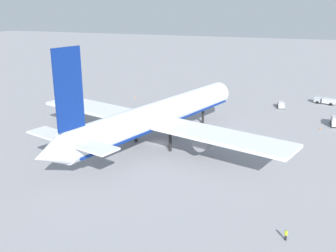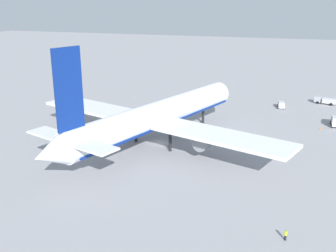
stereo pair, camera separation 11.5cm
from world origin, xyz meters
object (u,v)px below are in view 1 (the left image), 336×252
service_van (281,105)px  service_truck_1 (336,121)px  traffic_cone_2 (135,98)px  service_truck_4 (325,100)px  traffic_cone_0 (320,128)px  ground_worker_0 (286,235)px  airliner (156,116)px

service_van → service_truck_1: bearing=-134.1°
service_truck_1 → traffic_cone_2: bearing=80.2°
service_truck_4 → traffic_cone_0: size_ratio=12.94×
traffic_cone_0 → service_truck_4: bearing=-3.6°
service_truck_4 → ground_worker_0: bearing=175.0°
traffic_cone_2 → service_van: bearing=-85.4°
airliner → ground_worker_0: 44.44m
service_truck_1 → service_truck_4: bearing=4.9°
airliner → traffic_cone_0: (25.70, -37.31, -6.79)m
airliner → service_van: airliner is taller
airliner → service_van: 52.24m
ground_worker_0 → airliner: bearing=45.9°
service_truck_1 → service_van: bearing=45.9°
service_van → ground_worker_0: bearing=-175.5°
service_truck_1 → traffic_cone_0: bearing=136.2°
service_van → ground_worker_0: size_ratio=2.97×
airliner → traffic_cone_2: size_ratio=121.73×
airliner → service_truck_4: 67.81m
service_van → service_truck_4: bearing=-53.7°
traffic_cone_0 → traffic_cone_2: 63.11m
service_van → traffic_cone_0: service_van is taller
service_van → ground_worker_0: (-75.72, -5.97, -0.19)m
service_truck_4 → airliner: bearing=144.6°
service_truck_1 → traffic_cone_2: (11.28, 65.21, -1.28)m
service_truck_1 → traffic_cone_2: service_truck_1 is taller
ground_worker_0 → traffic_cone_0: ground_worker_0 is taller
service_truck_4 → service_van: size_ratio=1.44×
service_truck_1 → ground_worker_0: 61.27m
airliner → traffic_cone_0: airliner is taller
service_truck_4 → traffic_cone_2: 64.56m
airliner → service_van: bearing=-29.6°
traffic_cone_0 → service_van: bearing=31.0°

